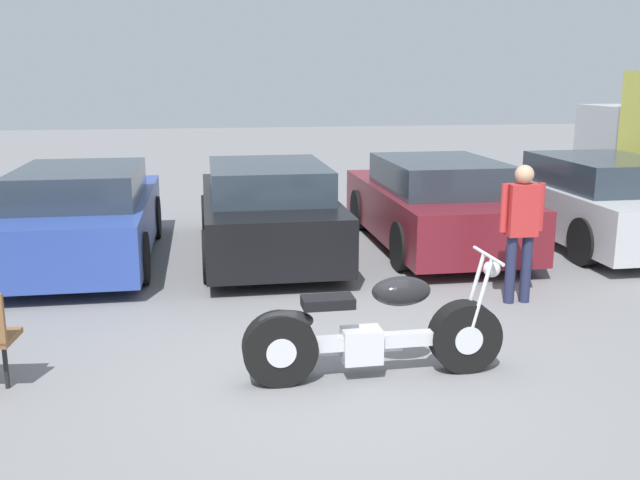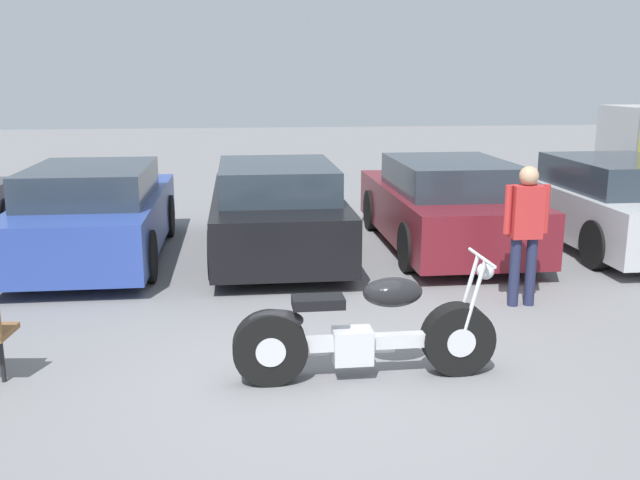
# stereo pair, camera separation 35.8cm
# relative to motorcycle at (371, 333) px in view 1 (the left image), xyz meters

# --- Properties ---
(ground_plane) EXTENTS (60.00, 60.00, 0.00)m
(ground_plane) POSITION_rel_motorcycle_xyz_m (-0.26, 0.06, -0.41)
(ground_plane) COLOR slate
(motorcycle) EXTENTS (2.29, 0.62, 1.07)m
(motorcycle) POSITION_rel_motorcycle_xyz_m (0.00, 0.00, 0.00)
(motorcycle) COLOR black
(motorcycle) RESTS_ON ground_plane
(parked_car_blue) EXTENTS (1.89, 4.33, 1.36)m
(parked_car_blue) POSITION_rel_motorcycle_xyz_m (-3.05, 4.50, 0.25)
(parked_car_blue) COLOR #2D479E
(parked_car_blue) RESTS_ON ground_plane
(parked_car_black) EXTENTS (1.89, 4.33, 1.36)m
(parked_car_black) POSITION_rel_motorcycle_xyz_m (-0.49, 4.50, 0.25)
(parked_car_black) COLOR black
(parked_car_black) RESTS_ON ground_plane
(parked_car_maroon) EXTENTS (1.89, 4.33, 1.36)m
(parked_car_maroon) POSITION_rel_motorcycle_xyz_m (2.07, 4.61, 0.25)
(parked_car_maroon) COLOR maroon
(parked_car_maroon) RESTS_ON ground_plane
(parked_car_silver) EXTENTS (1.89, 4.33, 1.36)m
(parked_car_silver) POSITION_rel_motorcycle_xyz_m (4.63, 4.46, 0.25)
(parked_car_silver) COLOR #BCBCC1
(parked_car_silver) RESTS_ON ground_plane
(person_standing) EXTENTS (0.52, 0.22, 1.61)m
(person_standing) POSITION_rel_motorcycle_xyz_m (2.16, 1.77, 0.54)
(person_standing) COLOR #232847
(person_standing) RESTS_ON ground_plane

